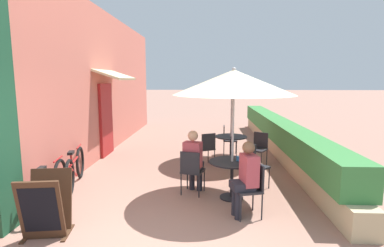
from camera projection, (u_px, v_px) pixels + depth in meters
cafe_facade_wall at (105, 84)px, 9.05m from camera, size 0.98×11.27×4.20m
planter_hedge at (279, 135)px, 9.06m from camera, size 0.60×10.27×1.01m
patio_table_near at (232, 170)px, 5.58m from camera, size 0.86×0.86×0.71m
patio_umbrella_near at (234, 82)px, 5.34m from camera, size 2.20×2.20×2.44m
cafe_chair_near_left at (254, 163)px, 6.14m from camera, size 0.57×0.57×0.87m
cafe_chair_near_right at (192, 169)px, 5.75m from camera, size 0.49×0.49×0.87m
seated_patron_near_right at (193, 159)px, 5.83m from camera, size 0.42×0.47×1.25m
cafe_chair_near_back at (252, 185)px, 4.85m from camera, size 0.49×0.49×0.87m
seated_patron_near_back at (246, 176)px, 4.80m from camera, size 0.47×0.41×1.25m
coffee_cup_near at (238, 159)px, 5.57m from camera, size 0.07×0.07×0.09m
patio_table_mid at (231, 142)px, 8.02m from camera, size 0.86×0.86×0.71m
patio_umbrella_mid at (232, 81)px, 7.79m from camera, size 2.20×2.20×2.44m
cafe_chair_mid_left at (207, 147)px, 7.65m from camera, size 0.54×0.54×0.87m
cafe_chair_mid_right at (259, 147)px, 7.64m from camera, size 0.55×0.55×0.87m
cafe_chair_mid_back at (228, 138)px, 8.79m from camera, size 0.42×0.42×0.87m
bicycle_leaning at (49, 186)px, 5.25m from camera, size 0.32×1.78×0.79m
bicycle_second at (75, 169)px, 6.24m from camera, size 0.47×1.78×0.81m
menu_board at (46, 205)px, 4.25m from camera, size 0.67×0.71×0.91m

